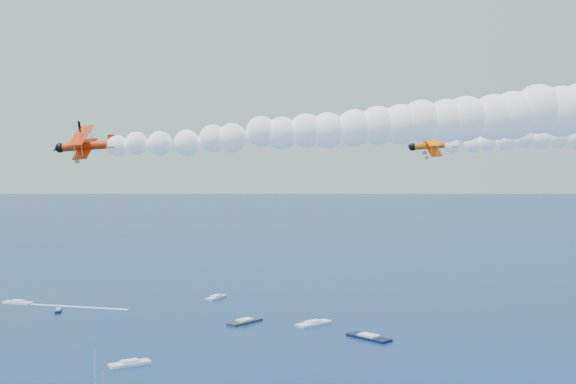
{
  "coord_description": "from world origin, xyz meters",
  "views": [
    {
      "loc": [
        1.12,
        -78.95,
        54.69
      ],
      "look_at": [
        -0.33,
        19.17,
        49.55
      ],
      "focal_mm": 47.32,
      "sensor_mm": 36.0,
      "label": 1
    }
  ],
  "objects": [
    {
      "name": "boat_wakes",
      "position": [
        -30.36,
        130.5,
        0.03
      ],
      "size": [
        129.24,
        125.41,
        0.04
      ],
      "color": "white",
      "rests_on": "ground"
    },
    {
      "name": "spectator_boats",
      "position": [
        -16.59,
        113.08,
        0.35
      ],
      "size": [
        192.89,
        180.58,
        0.7
      ],
      "color": "white",
      "rests_on": "ground"
    },
    {
      "name": "smoke_trail_trail",
      "position": [
        8.29,
        5.15,
        57.69
      ],
      "size": [
        61.09,
        13.47,
        10.73
      ],
      "primitive_type": null,
      "rotation": [
        0.0,
        0.0,
        3.21
      ],
      "color": "white"
    },
    {
      "name": "biplane_lead",
      "position": [
        21.29,
        35.14,
        55.72
      ],
      "size": [
        7.72,
        9.34,
        7.84
      ],
      "primitive_type": null,
      "rotation": [
        -0.34,
        0.07,
        3.14
      ],
      "color": "#FF6105"
    },
    {
      "name": "biplane_trail",
      "position": [
        -21.95,
        3.21,
        55.38
      ],
      "size": [
        7.42,
        8.87,
        7.01
      ],
      "primitive_type": null,
      "rotation": [
        -0.32,
        0.07,
        3.21
      ],
      "color": "red"
    }
  ]
}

